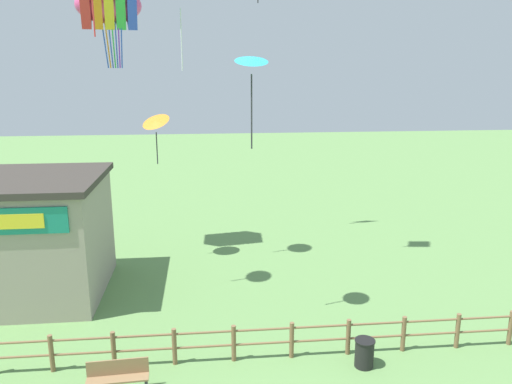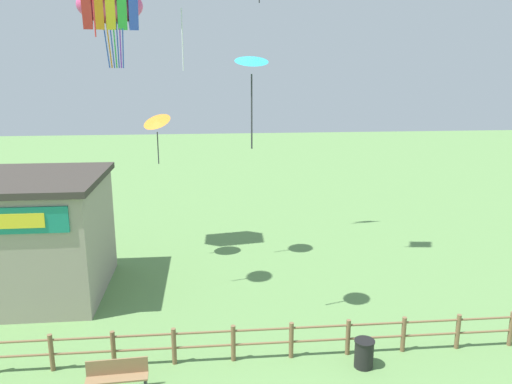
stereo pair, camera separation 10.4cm
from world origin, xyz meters
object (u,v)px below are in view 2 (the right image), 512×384
seaside_building (21,236)px  kite_rainbow_parafoil (110,5)px  kite_orange_delta (157,122)px  park_bench_by_building (117,375)px  kite_cyan_delta (252,63)px  trash_bin (364,353)px

seaside_building → kite_rainbow_parafoil: bearing=52.1°
kite_rainbow_parafoil → kite_orange_delta: (1.85, -1.10, -4.84)m
park_bench_by_building → kite_cyan_delta: size_ratio=0.56×
kite_cyan_delta → seaside_building: bearing=160.6°
trash_bin → kite_cyan_delta: (-3.02, 3.17, 8.30)m
seaside_building → kite_cyan_delta: bearing=-19.4°
park_bench_by_building → kite_rainbow_parafoil: kite_rainbow_parafoil is taller
trash_bin → kite_orange_delta: size_ratio=0.39×
trash_bin → kite_orange_delta: kite_orange_delta is taller
kite_rainbow_parafoil → kite_orange_delta: 5.30m
park_bench_by_building → kite_rainbow_parafoil: (-1.42, 10.78, 10.71)m
trash_bin → kite_rainbow_parafoil: size_ratio=0.24×
kite_orange_delta → park_bench_by_building: bearing=-92.5°
kite_orange_delta → kite_cyan_delta: size_ratio=0.74×
seaside_building → trash_bin: bearing=-28.0°
park_bench_by_building → trash_bin: size_ratio=1.95×
kite_rainbow_parafoil → kite_orange_delta: kite_rainbow_parafoil is taller
kite_cyan_delta → kite_orange_delta: bearing=120.7°
park_bench_by_building → kite_orange_delta: kite_orange_delta is taller
kite_rainbow_parafoil → kite_cyan_delta: (5.43, -7.13, -2.47)m
seaside_building → kite_orange_delta: 7.10m
seaside_building → kite_rainbow_parafoil: kite_rainbow_parafoil is taller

